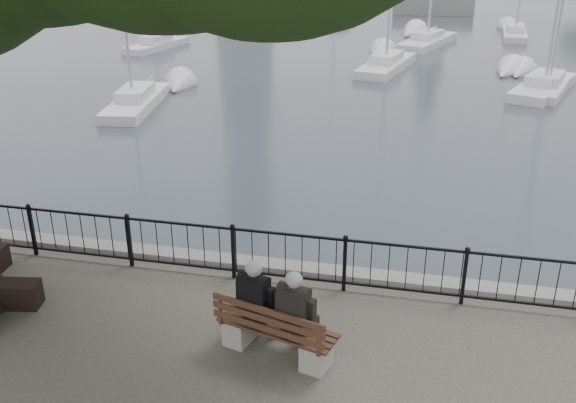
# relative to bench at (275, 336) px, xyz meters

# --- Properties ---
(harbor) EXTENTS (260.00, 260.00, 1.20)m
(harbor) POSITION_rel_bench_xyz_m (-0.26, 2.55, -0.84)
(harbor) COLOR slate
(harbor) RESTS_ON ground
(railing) EXTENTS (22.06, 0.06, 1.00)m
(railing) POSITION_rel_bench_xyz_m (-0.26, 2.05, 0.22)
(railing) COLOR black
(railing) RESTS_ON ground
(bench) EXTENTS (1.90, 1.02, 0.96)m
(bench) POSITION_rel_bench_xyz_m (0.00, 0.00, 0.00)
(bench) COLOR gray
(bench) RESTS_ON ground
(person_left) EXTENTS (0.57, 0.82, 1.52)m
(person_left) POSITION_rel_bench_xyz_m (-0.29, 0.19, 0.37)
(person_left) COLOR black
(person_left) RESTS_ON ground
(person_right) EXTENTS (0.57, 0.82, 1.52)m
(person_right) POSITION_rel_bench_xyz_m (0.34, 0.01, 0.37)
(person_right) COLOR black
(person_right) RESTS_ON ground
(sailboat_a) EXTENTS (2.33, 5.58, 10.70)m
(sailboat_a) POSITION_rel_bench_xyz_m (-9.60, 15.80, -1.02)
(sailboat_a) COLOR silver
(sailboat_a) RESTS_ON ground
(sailboat_b) EXTENTS (2.75, 5.99, 11.92)m
(sailboat_b) POSITION_rel_bench_xyz_m (-0.29, 25.23, -1.00)
(sailboat_b) COLOR silver
(sailboat_b) RESTS_ON ground
(sailboat_c) EXTENTS (2.93, 5.47, 10.92)m
(sailboat_c) POSITION_rel_bench_xyz_m (7.04, 22.17, -1.01)
(sailboat_c) COLOR silver
(sailboat_c) RESTS_ON ground
(sailboat_d) EXTENTS (3.61, 5.86, 10.57)m
(sailboat_d) POSITION_rel_bench_xyz_m (6.83, 22.05, -1.03)
(sailboat_d) COLOR silver
(sailboat_d) RESTS_ON ground
(sailboat_e) EXTENTS (2.39, 5.12, 11.39)m
(sailboat_e) POSITION_rel_bench_xyz_m (-14.00, 28.17, -0.99)
(sailboat_e) COLOR silver
(sailboat_e) RESTS_ON ground
(sailboat_f) EXTENTS (3.60, 6.42, 13.03)m
(sailboat_f) POSITION_rel_bench_xyz_m (1.60, 32.68, -0.98)
(sailboat_f) COLOR silver
(sailboat_f) RESTS_ON ground
(sailboat_g) EXTENTS (1.75, 5.17, 8.79)m
(sailboat_g) POSITION_rel_bench_xyz_m (7.06, 37.00, -1.05)
(sailboat_g) COLOR silver
(sailboat_g) RESTS_ON ground
(sailboat_h) EXTENTS (2.79, 4.96, 10.21)m
(sailboat_h) POSITION_rel_bench_xyz_m (-5.23, 40.38, -1.01)
(sailboat_h) COLOR silver
(sailboat_h) RESTS_ON ground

